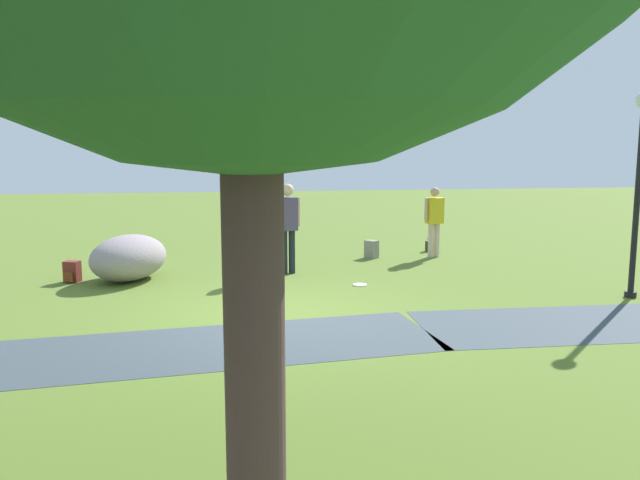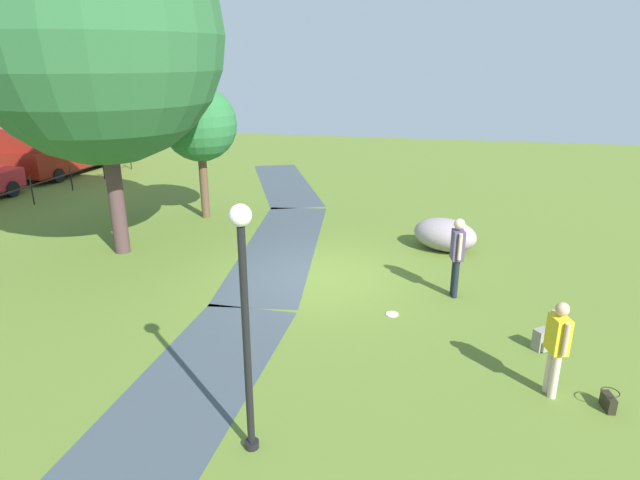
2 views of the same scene
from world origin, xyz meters
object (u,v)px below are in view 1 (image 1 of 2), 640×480
(backpack_by_boulder, at_px, (72,272))
(spare_backpack_on_lawn, at_px, (372,249))
(lamp_post, at_px, (639,172))
(lawn_boulder, at_px, (129,258))
(woman_with_handbag, at_px, (434,217))
(frisbee_on_grass, at_px, (360,285))
(handbag_on_grass, at_px, (432,245))
(man_near_boulder, at_px, (288,221))

(backpack_by_boulder, relative_size, spare_backpack_on_lawn, 1.00)
(lamp_post, bearing_deg, lawn_boulder, -16.77)
(woman_with_handbag, distance_m, backpack_by_boulder, 7.80)
(spare_backpack_on_lawn, height_order, frisbee_on_grass, spare_backpack_on_lawn)
(handbag_on_grass, xyz_separation_m, spare_backpack_on_lawn, (1.64, 0.69, 0.05))
(backpack_by_boulder, xyz_separation_m, frisbee_on_grass, (-5.34, 1.04, -0.18))
(spare_backpack_on_lawn, bearing_deg, backpack_by_boulder, 15.72)
(man_near_boulder, distance_m, frisbee_on_grass, 2.04)
(lawn_boulder, bearing_deg, woman_with_handbag, -166.25)
(lamp_post, bearing_deg, spare_backpack_on_lawn, -50.46)
(backpack_by_boulder, xyz_separation_m, spare_backpack_on_lawn, (-6.17, -1.74, 0.00))
(lawn_boulder, xyz_separation_m, handbag_on_grass, (-6.77, -2.40, -0.30))
(lawn_boulder, xyz_separation_m, woman_with_handbag, (-6.54, -1.60, 0.48))
(lawn_boulder, relative_size, man_near_boulder, 1.19)
(woman_with_handbag, distance_m, spare_backpack_on_lawn, 1.60)
(man_near_boulder, distance_m, spare_backpack_on_lawn, 2.69)
(woman_with_handbag, height_order, frisbee_on_grass, woman_with_handbag)
(lamp_post, relative_size, lawn_boulder, 1.61)
(lamp_post, relative_size, spare_backpack_on_lawn, 8.65)
(lawn_boulder, bearing_deg, backpack_by_boulder, 1.51)
(man_near_boulder, bearing_deg, handbag_on_grass, -149.17)
(lawn_boulder, bearing_deg, spare_backpack_on_lawn, -161.54)
(man_near_boulder, bearing_deg, woman_with_handbag, -157.92)
(lamp_post, xyz_separation_m, frisbee_on_grass, (4.41, -1.55, -2.13))
(handbag_on_grass, relative_size, frisbee_on_grass, 1.28)
(lamp_post, relative_size, woman_with_handbag, 2.16)
(lamp_post, relative_size, handbag_on_grass, 10.35)
(backpack_by_boulder, bearing_deg, spare_backpack_on_lawn, -164.28)
(handbag_on_grass, bearing_deg, spare_backpack_on_lawn, 22.70)
(lawn_boulder, distance_m, woman_with_handbag, 6.75)
(woman_with_handbag, xyz_separation_m, backpack_by_boulder, (7.59, 1.63, -0.73))
(spare_backpack_on_lawn, distance_m, frisbee_on_grass, 2.91)
(lawn_boulder, height_order, frisbee_on_grass, lawn_boulder)
(lawn_boulder, distance_m, backpack_by_boulder, 1.08)
(handbag_on_grass, height_order, frisbee_on_grass, handbag_on_grass)
(lawn_boulder, xyz_separation_m, spare_backpack_on_lawn, (-5.12, -1.71, -0.24))
(woman_with_handbag, height_order, man_near_boulder, man_near_boulder)
(lamp_post, distance_m, woman_with_handbag, 4.90)
(spare_backpack_on_lawn, relative_size, frisbee_on_grass, 1.53)
(woman_with_handbag, xyz_separation_m, spare_backpack_on_lawn, (1.42, -0.11, -0.73))
(woman_with_handbag, xyz_separation_m, frisbee_on_grass, (2.25, 2.67, -0.91))
(lamp_post, relative_size, backpack_by_boulder, 8.65)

